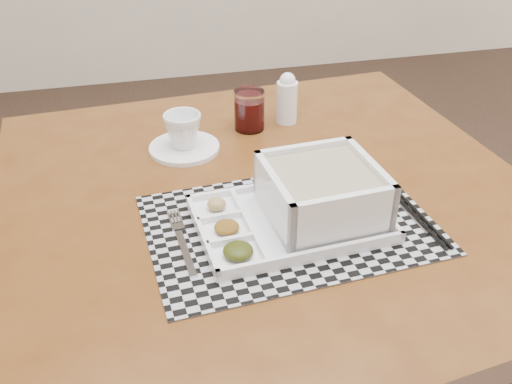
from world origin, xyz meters
TOP-DOWN VIEW (x-y plane):
  - floor at (0.00, 0.00)m, footprint 5.00×5.00m
  - dining_table at (-0.73, -0.05)m, footprint 1.07×1.07m
  - placemat at (-0.72, -0.16)m, footprint 0.51×0.36m
  - serving_tray at (-0.68, -0.16)m, footprint 0.33×0.24m
  - fork at (-0.91, -0.16)m, footprint 0.03×0.19m
  - spoon at (-0.51, -0.11)m, footprint 0.04×0.18m
  - chopsticks at (-0.50, -0.17)m, footprint 0.03×0.24m
  - saucer at (-0.86, 0.15)m, footprint 0.15×0.15m
  - cup at (-0.86, 0.15)m, footprint 0.08×0.08m
  - juice_glass at (-0.70, 0.22)m, footprint 0.07×0.07m
  - creamer_bottle at (-0.61, 0.24)m, footprint 0.05×0.05m

SIDE VIEW (x-z plane):
  - floor at x=0.00m, z-range 0.00..0.00m
  - dining_table at x=-0.73m, z-range 0.30..1.05m
  - placemat at x=-0.72m, z-range 0.75..0.75m
  - fork at x=-0.91m, z-range 0.75..0.76m
  - saucer at x=-0.86m, z-range 0.75..0.76m
  - spoon at x=-0.51m, z-range 0.75..0.76m
  - chopsticks at x=-0.50m, z-range 0.75..0.76m
  - juice_glass at x=-0.70m, z-range 0.75..0.84m
  - serving_tray at x=-0.68m, z-range 0.74..0.85m
  - cup at x=-0.86m, z-range 0.76..0.83m
  - creamer_bottle at x=-0.61m, z-range 0.75..0.87m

